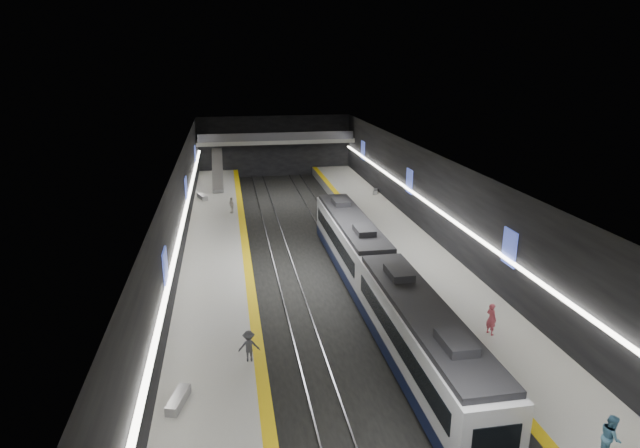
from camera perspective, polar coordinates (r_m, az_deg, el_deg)
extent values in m
plane|color=black|center=(39.18, 0.19, -5.64)|extent=(70.00, 70.00, 0.00)
cube|color=beige|center=(36.79, 0.20, 5.90)|extent=(20.00, 70.00, 0.04)
cube|color=black|center=(37.42, -15.05, -0.85)|extent=(0.04, 70.00, 8.00)
cube|color=black|center=(40.70, 14.19, 0.69)|extent=(0.04, 70.00, 8.00)
cube|color=black|center=(71.67, -4.83, 8.27)|extent=(20.00, 0.04, 8.00)
cube|color=slate|center=(38.48, -10.92, -5.61)|extent=(5.00, 70.00, 1.00)
cube|color=#ADADA8|center=(38.28, -10.97, -4.91)|extent=(5.00, 70.00, 0.02)
cube|color=yellow|center=(38.28, -7.67, -4.72)|extent=(0.60, 70.00, 0.02)
cube|color=slate|center=(40.90, 10.62, -4.18)|extent=(5.00, 70.00, 1.00)
cube|color=#ADADA8|center=(40.71, 10.66, -3.51)|extent=(5.00, 70.00, 0.02)
cube|color=yellow|center=(40.01, 7.70, -3.72)|extent=(0.60, 70.00, 0.02)
cube|color=gray|center=(38.76, -4.53, -5.86)|extent=(0.08, 70.00, 0.12)
cube|color=gray|center=(38.91, -2.40, -5.73)|extent=(0.08, 70.00, 0.12)
cube|color=gray|center=(39.49, 2.74, -5.37)|extent=(0.08, 70.00, 0.12)
cube|color=gray|center=(39.81, 4.77, -5.22)|extent=(0.08, 70.00, 0.12)
cube|color=#0E1534|center=(27.83, 10.58, -14.57)|extent=(2.65, 15.00, 0.80)
cube|color=silver|center=(27.00, 10.78, -11.59)|extent=(2.65, 15.00, 2.50)
cube|color=black|center=(26.35, 10.95, -8.93)|extent=(2.44, 14.25, 0.30)
cube|color=black|center=(26.97, 10.79, -11.50)|extent=(2.69, 13.20, 1.00)
cube|color=black|center=(21.37, 18.29, -21.10)|extent=(1.85, 0.05, 1.20)
cube|color=#0E1534|center=(40.71, 3.29, -3.62)|extent=(2.65, 15.00, 0.80)
cube|color=silver|center=(40.15, 3.33, -1.42)|extent=(2.65, 15.00, 2.50)
cube|color=black|center=(39.72, 3.37, 0.49)|extent=(2.44, 14.25, 0.30)
cube|color=black|center=(40.13, 3.34, -1.35)|extent=(2.69, 13.20, 1.00)
cube|color=black|center=(33.38, 6.30, -5.61)|extent=(1.85, 0.05, 1.20)
cube|color=#3D4EB7|center=(29.75, -16.15, -4.70)|extent=(0.10, 1.50, 2.20)
cube|color=#3D4EB7|center=(46.88, -14.08, 3.52)|extent=(0.10, 1.50, 2.20)
cube|color=#3D4EB7|center=(63.51, -13.16, 7.15)|extent=(0.10, 1.50, 2.20)
cube|color=#3D4EB7|center=(33.75, 19.56, -2.38)|extent=(0.10, 1.50, 2.20)
cube|color=#3D4EB7|center=(49.52, 9.51, 4.53)|extent=(0.10, 1.50, 2.20)
cube|color=#3D4EB7|center=(65.48, 4.59, 7.84)|extent=(0.10, 1.50, 2.20)
cube|color=white|center=(37.46, -14.73, -1.12)|extent=(0.25, 68.60, 0.12)
cube|color=white|center=(40.68, 13.91, 0.41)|extent=(0.25, 68.60, 0.12)
cube|color=gray|center=(69.55, -4.69, 8.82)|extent=(20.00, 3.00, 0.50)
cube|color=#47474C|center=(68.01, -4.58, 9.27)|extent=(19.60, 0.08, 1.00)
cube|color=#99999E|center=(62.73, -10.88, 5.68)|extent=(1.20, 7.50, 3.92)
cube|color=#99999E|center=(24.98, -14.88, -17.69)|extent=(1.00, 1.92, 0.45)
cube|color=#99999E|center=(57.60, -12.44, 2.85)|extent=(1.19, 2.08, 0.49)
cube|color=#99999E|center=(58.98, 5.93, 3.46)|extent=(0.98, 1.68, 0.40)
imported|color=#CE4D5E|center=(30.53, 17.80, -9.64)|extent=(0.61, 0.75, 1.78)
imported|color=teal|center=(23.84, 28.58, -19.34)|extent=(1.00, 1.09, 1.82)
imported|color=silver|center=(51.79, -9.41, 2.00)|extent=(0.70, 0.98, 1.55)
imported|color=#404148|center=(27.05, -7.58, -12.81)|extent=(1.06, 0.63, 1.61)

